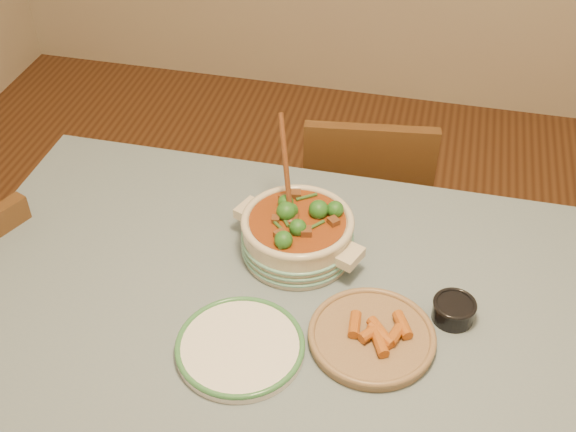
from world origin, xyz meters
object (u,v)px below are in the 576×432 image
object	(u,v)px
white_plate	(240,347)
fried_plate	(372,335)
stew_casserole	(297,232)
chair_far	(364,203)
dining_table	(307,351)
condiment_bowl	(454,309)

from	to	relation	value
white_plate	fried_plate	size ratio (longest dim) A/B	0.83
stew_casserole	chair_far	size ratio (longest dim) A/B	0.40
dining_table	white_plate	distance (m)	0.19
stew_casserole	chair_far	bearing A→B (deg)	80.91
condiment_bowl	chair_far	distance (m)	0.82
fried_plate	dining_table	bearing A→B (deg)	173.98
dining_table	stew_casserole	xyz separation A→B (m)	(-0.07, 0.21, 0.16)
condiment_bowl	fried_plate	size ratio (longest dim) A/B	0.37
condiment_bowl	fried_plate	distance (m)	0.19
condiment_bowl	chair_far	world-z (taller)	chair_far
chair_far	condiment_bowl	bearing A→B (deg)	103.96
dining_table	fried_plate	bearing A→B (deg)	-6.02
chair_far	stew_casserole	bearing A→B (deg)	73.36
dining_table	chair_far	distance (m)	0.82
white_plate	fried_plate	world-z (taller)	fried_plate
white_plate	chair_far	world-z (taller)	chair_far
white_plate	condiment_bowl	xyz separation A→B (m)	(0.42, 0.19, 0.02)
white_plate	condiment_bowl	world-z (taller)	condiment_bowl
fried_plate	stew_casserole	bearing A→B (deg)	132.97
white_plate	fried_plate	xyz separation A→B (m)	(0.26, 0.09, 0.01)
stew_casserole	condiment_bowl	world-z (taller)	stew_casserole
chair_far	dining_table	bearing A→B (deg)	80.91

